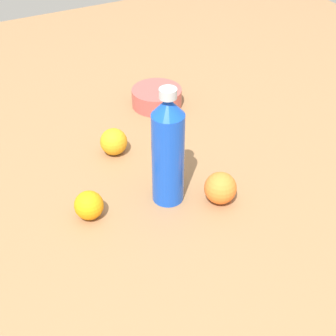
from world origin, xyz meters
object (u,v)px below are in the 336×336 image
(orange_0, at_px, (89,205))
(orange_2, at_px, (220,188))
(water_bottle, at_px, (168,150))
(ceramic_bowl, at_px, (157,97))
(orange_1, at_px, (115,141))

(orange_0, xyz_separation_m, orange_2, (0.08, 0.26, 0.00))
(water_bottle, bearing_deg, ceramic_bowl, 176.06)
(orange_1, bearing_deg, ceramic_bowl, 129.41)
(orange_2, relative_size, ceramic_bowl, 0.51)
(water_bottle, height_order, orange_2, water_bottle)
(orange_0, xyz_separation_m, ceramic_bowl, (-0.34, 0.33, -0.01))
(orange_1, bearing_deg, orange_2, 25.30)
(orange_1, xyz_separation_m, ceramic_bowl, (-0.16, 0.19, -0.01))
(orange_2, distance_m, ceramic_bowl, 0.43)
(water_bottle, xyz_separation_m, orange_2, (0.06, 0.09, -0.09))
(orange_0, distance_m, orange_2, 0.28)
(orange_1, bearing_deg, water_bottle, 9.18)
(water_bottle, xyz_separation_m, orange_0, (-0.02, -0.17, -0.10))
(orange_1, bearing_deg, orange_0, -36.42)
(orange_1, height_order, ceramic_bowl, orange_1)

